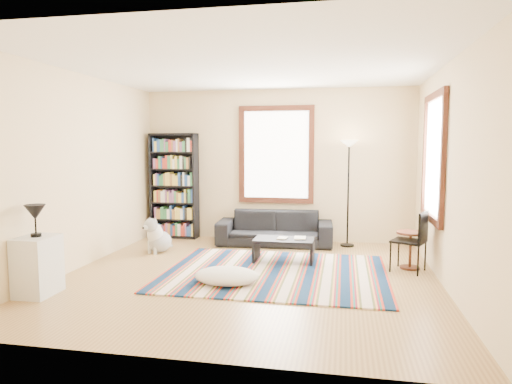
% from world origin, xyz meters
% --- Properties ---
extents(floor, '(5.00, 5.00, 0.10)m').
position_xyz_m(floor, '(0.00, 0.00, -0.05)').
color(floor, '#A7834C').
rests_on(floor, ground).
extents(ceiling, '(5.00, 5.00, 0.10)m').
position_xyz_m(ceiling, '(0.00, 0.00, 2.85)').
color(ceiling, white).
rests_on(ceiling, floor).
extents(wall_back, '(5.00, 0.10, 2.80)m').
position_xyz_m(wall_back, '(0.00, 2.55, 1.40)').
color(wall_back, beige).
rests_on(wall_back, floor).
extents(wall_front, '(5.00, 0.10, 2.80)m').
position_xyz_m(wall_front, '(0.00, -2.55, 1.40)').
color(wall_front, beige).
rests_on(wall_front, floor).
extents(wall_left, '(0.10, 5.00, 2.80)m').
position_xyz_m(wall_left, '(-2.55, 0.00, 1.40)').
color(wall_left, beige).
rests_on(wall_left, floor).
extents(wall_right, '(0.10, 5.00, 2.80)m').
position_xyz_m(wall_right, '(2.55, 0.00, 1.40)').
color(wall_right, beige).
rests_on(wall_right, floor).
extents(window_back, '(1.20, 0.06, 1.60)m').
position_xyz_m(window_back, '(0.00, 2.47, 1.60)').
color(window_back, white).
rests_on(window_back, wall_back).
extents(window_right, '(0.06, 1.20, 1.60)m').
position_xyz_m(window_right, '(2.47, 0.80, 1.60)').
color(window_right, white).
rests_on(window_right, wall_right).
extents(rug, '(3.04, 2.43, 0.02)m').
position_xyz_m(rug, '(0.33, 0.20, 0.01)').
color(rug, '#0D2443').
rests_on(rug, floor).
extents(sofa, '(0.92, 2.08, 0.60)m').
position_xyz_m(sofa, '(0.04, 2.05, 0.30)').
color(sofa, black).
rests_on(sofa, floor).
extents(bookshelf, '(0.90, 0.30, 2.00)m').
position_xyz_m(bookshelf, '(-1.95, 2.32, 1.00)').
color(bookshelf, black).
rests_on(bookshelf, floor).
extents(coffee_table, '(0.95, 0.59, 0.36)m').
position_xyz_m(coffee_table, '(0.37, 0.84, 0.18)').
color(coffee_table, black).
rests_on(coffee_table, floor).
extents(book_a, '(0.17, 0.21, 0.02)m').
position_xyz_m(book_a, '(0.27, 0.84, 0.37)').
color(book_a, beige).
rests_on(book_a, coffee_table).
extents(book_b, '(0.25, 0.19, 0.02)m').
position_xyz_m(book_b, '(0.52, 0.89, 0.37)').
color(book_b, beige).
rests_on(book_b, coffee_table).
extents(floor_cushion, '(0.97, 0.82, 0.21)m').
position_xyz_m(floor_cushion, '(-0.21, -0.40, 0.10)').
color(floor_cushion, beige).
rests_on(floor_cushion, floor).
extents(floor_lamp, '(0.40, 0.40, 1.86)m').
position_xyz_m(floor_lamp, '(1.32, 2.15, 0.93)').
color(floor_lamp, black).
rests_on(floor_lamp, floor).
extents(side_table, '(0.46, 0.46, 0.54)m').
position_xyz_m(side_table, '(2.20, 0.81, 0.27)').
color(side_table, '#461811').
rests_on(side_table, floor).
extents(folding_chair, '(0.55, 0.54, 0.86)m').
position_xyz_m(folding_chair, '(2.15, 0.66, 0.43)').
color(folding_chair, black).
rests_on(folding_chair, floor).
extents(white_cabinet, '(0.39, 0.51, 0.70)m').
position_xyz_m(white_cabinet, '(-2.30, -1.23, 0.35)').
color(white_cabinet, silver).
rests_on(white_cabinet, floor).
extents(table_lamp, '(0.32, 0.32, 0.38)m').
position_xyz_m(table_lamp, '(-2.30, -1.23, 0.89)').
color(table_lamp, black).
rests_on(table_lamp, white_cabinet).
extents(dog, '(0.61, 0.70, 0.58)m').
position_xyz_m(dog, '(-1.75, 1.11, 0.29)').
color(dog, silver).
rests_on(dog, floor).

